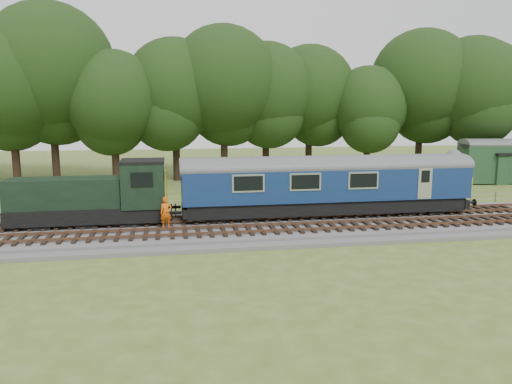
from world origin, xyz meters
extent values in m
plane|color=#495B21|center=(0.00, 0.00, 0.00)|extent=(120.00, 120.00, 0.00)
cube|color=#4C4C4F|center=(0.00, 0.00, 0.17)|extent=(70.00, 7.00, 0.35)
cube|color=brown|center=(0.00, 0.68, 0.49)|extent=(66.50, 0.07, 0.14)
cube|color=brown|center=(0.00, 2.12, 0.49)|extent=(66.50, 0.07, 0.14)
cube|color=brown|center=(0.00, -2.32, 0.49)|extent=(66.50, 0.07, 0.14)
cube|color=brown|center=(0.00, -0.88, 0.49)|extent=(66.50, 0.07, 0.14)
cube|color=black|center=(4.03, 1.40, 1.06)|extent=(17.46, 2.52, 0.85)
cube|color=#0E2C4E|center=(4.03, 1.40, 2.48)|extent=(18.00, 2.80, 2.05)
cube|color=yellow|center=(13.05, 1.40, 2.11)|extent=(0.06, 2.74, 1.30)
cube|color=black|center=(10.03, 1.40, 0.86)|extent=(2.60, 2.00, 0.55)
cube|color=black|center=(-1.97, 1.40, 0.86)|extent=(2.60, 2.00, 0.55)
cube|color=black|center=(-10.37, 1.40, 1.01)|extent=(8.73, 2.39, 0.85)
cube|color=black|center=(-11.57, 1.40, 2.26)|extent=(6.30, 2.08, 1.70)
cube|color=black|center=(-7.17, 1.40, 2.66)|extent=(2.40, 2.55, 2.60)
cube|color=#9E150C|center=(-5.99, 1.40, 1.06)|extent=(0.25, 2.60, 0.55)
cube|color=yellow|center=(-5.85, 1.40, 2.46)|extent=(0.06, 2.55, 2.30)
imported|color=#E85E0C|center=(-5.89, -0.28, 1.25)|extent=(0.73, 0.55, 1.80)
cube|color=#1C3D25|center=(25.59, 14.63, 1.37)|extent=(3.50, 3.50, 2.75)
cube|color=black|center=(25.59, 14.63, 2.86)|extent=(3.85, 3.85, 0.22)
camera|label=1|loc=(-5.57, -28.10, 7.05)|focal=35.00mm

